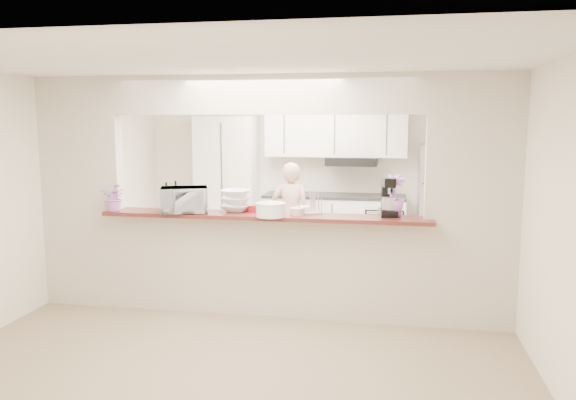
% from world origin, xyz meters
% --- Properties ---
extents(floor, '(6.00, 6.00, 0.00)m').
position_xyz_m(floor, '(0.00, 0.00, 0.00)').
color(floor, '#9B8C69').
rests_on(floor, ground).
extents(tile_overlay, '(5.00, 2.90, 0.01)m').
position_xyz_m(tile_overlay, '(0.00, 1.55, 0.01)').
color(tile_overlay, beige).
rests_on(tile_overlay, floor).
extents(partition, '(5.00, 0.15, 2.50)m').
position_xyz_m(partition, '(0.00, 0.00, 1.48)').
color(partition, beige).
rests_on(partition, floor).
extents(bar_counter, '(3.40, 0.38, 1.09)m').
position_xyz_m(bar_counter, '(0.00, -0.00, 0.58)').
color(bar_counter, beige).
rests_on(bar_counter, floor).
extents(kitchen_cabinets, '(3.15, 0.62, 2.25)m').
position_xyz_m(kitchen_cabinets, '(-0.19, 2.72, 0.97)').
color(kitchen_cabinets, white).
rests_on(kitchen_cabinets, floor).
extents(refrigerator, '(0.75, 0.70, 1.70)m').
position_xyz_m(refrigerator, '(2.05, 2.65, 0.85)').
color(refrigerator, '#AFAFB4').
rests_on(refrigerator, floor).
extents(flower_left, '(0.27, 0.24, 0.30)m').
position_xyz_m(flower_left, '(-1.60, -0.15, 1.24)').
color(flower_left, '#CF6DC4').
rests_on(flower_left, bar_counter).
extents(wine_bottle_a, '(0.06, 0.06, 0.31)m').
position_xyz_m(wine_bottle_a, '(-1.05, -0.07, 1.21)').
color(wine_bottle_a, black).
rests_on(wine_bottle_a, bar_counter).
extents(wine_bottle_b, '(0.06, 0.06, 0.31)m').
position_xyz_m(wine_bottle_b, '(-1.00, 0.07, 1.21)').
color(wine_bottle_b, black).
rests_on(wine_bottle_b, bar_counter).
extents(toaster_oven, '(0.56, 0.47, 0.26)m').
position_xyz_m(toaster_oven, '(-0.84, -0.10, 1.22)').
color(toaster_oven, silver).
rests_on(toaster_oven, bar_counter).
extents(serving_bowls, '(0.35, 0.35, 0.23)m').
position_xyz_m(serving_bowls, '(-0.33, 0.05, 1.20)').
color(serving_bowls, white).
rests_on(serving_bowls, bar_counter).
extents(plate_stack_a, '(0.31, 0.31, 0.14)m').
position_xyz_m(plate_stack_a, '(0.10, -0.19, 1.16)').
color(plate_stack_a, white).
rests_on(plate_stack_a, bar_counter).
extents(plate_stack_b, '(0.27, 0.27, 0.09)m').
position_xyz_m(plate_stack_b, '(0.10, -0.19, 1.14)').
color(plate_stack_b, white).
rests_on(plate_stack_b, bar_counter).
extents(red_bowl, '(0.15, 0.15, 0.07)m').
position_xyz_m(red_bowl, '(-0.15, 0.08, 1.13)').
color(red_bowl, maroon).
rests_on(red_bowl, bar_counter).
extents(tan_bowl, '(0.15, 0.15, 0.07)m').
position_xyz_m(tan_bowl, '(0.34, -0.03, 1.13)').
color(tan_bowl, '#CDB291').
rests_on(tan_bowl, bar_counter).
extents(utensil_caddy, '(0.29, 0.24, 0.24)m').
position_xyz_m(utensil_caddy, '(0.45, 0.05, 1.19)').
color(utensil_caddy, silver).
rests_on(utensil_caddy, bar_counter).
extents(stand_mixer, '(0.21, 0.29, 0.39)m').
position_xyz_m(stand_mixer, '(1.25, 0.06, 1.27)').
color(stand_mixer, black).
rests_on(stand_mixer, bar_counter).
extents(flower_right, '(0.31, 0.31, 0.42)m').
position_xyz_m(flower_right, '(1.30, 0.05, 1.30)').
color(flower_right, '#BF70D0').
rests_on(flower_right, bar_counter).
extents(person, '(0.54, 0.36, 1.47)m').
position_xyz_m(person, '(-0.08, 1.95, 0.73)').
color(person, tan).
rests_on(person, floor).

